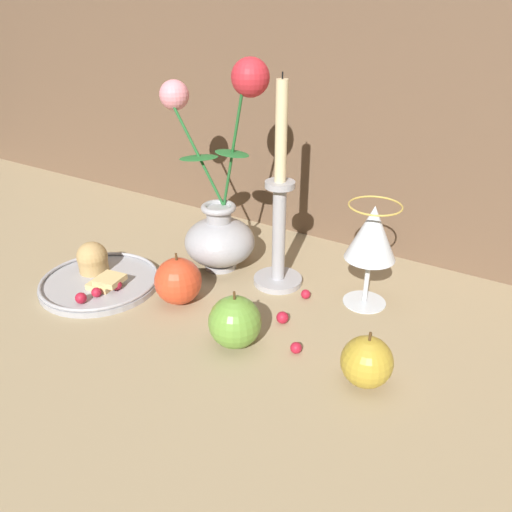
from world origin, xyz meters
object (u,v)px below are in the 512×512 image
object	(u,v)px
apple_at_table_edge	(178,281)
apple_beside_vase	(367,362)
wine_glass	(372,236)
candlestick	(279,222)
apple_near_glass	(235,322)
vase	(220,213)
plate_with_pastries	(98,276)

from	to	relation	value
apple_at_table_edge	apple_beside_vase	bearing A→B (deg)	-4.29
apple_beside_vase	wine_glass	bearing A→B (deg)	111.11
candlestick	apple_beside_vase	world-z (taller)	candlestick
wine_glass	apple_near_glass	xyz separation A→B (m)	(-0.12, -0.21, -0.08)
apple_at_table_edge	candlestick	bearing A→B (deg)	52.58
wine_glass	candlestick	world-z (taller)	candlestick
wine_glass	apple_beside_vase	size ratio (longest dim) A/B	2.17
apple_beside_vase	candlestick	bearing A→B (deg)	143.73
vase	apple_at_table_edge	world-z (taller)	vase
wine_glass	apple_near_glass	distance (m)	0.25
plate_with_pastries	apple_near_glass	bearing A→B (deg)	-3.10
plate_with_pastries	candlestick	bearing A→B (deg)	32.70
vase	apple_beside_vase	distance (m)	0.39
wine_glass	apple_at_table_edge	size ratio (longest dim) A/B	1.93
candlestick	apple_near_glass	bearing A→B (deg)	-79.13
vase	apple_near_glass	distance (m)	0.25
wine_glass	apple_at_table_edge	bearing A→B (deg)	-148.58
plate_with_pastries	candlestick	xyz separation A→B (m)	(0.27, 0.17, 0.10)
vase	apple_beside_vase	world-z (taller)	vase
apple_beside_vase	apple_at_table_edge	world-z (taller)	apple_at_table_edge
vase	apple_near_glass	size ratio (longest dim) A/B	4.18
vase	apple_at_table_edge	size ratio (longest dim) A/B	4.14
plate_with_pastries	wine_glass	xyz separation A→B (m)	(0.42, 0.19, 0.11)
apple_near_glass	vase	bearing A→B (deg)	130.39
vase	plate_with_pastries	bearing A→B (deg)	-131.01
apple_beside_vase	apple_at_table_edge	size ratio (longest dim) A/B	0.89
candlestick	apple_beside_vase	distance (m)	0.29
apple_beside_vase	apple_near_glass	distance (m)	0.19
apple_beside_vase	apple_near_glass	world-z (taller)	apple_near_glass
wine_glass	apple_beside_vase	xyz separation A→B (m)	(0.07, -0.19, -0.09)
candlestick	apple_beside_vase	size ratio (longest dim) A/B	4.43
apple_beside_vase	vase	bearing A→B (deg)	154.89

